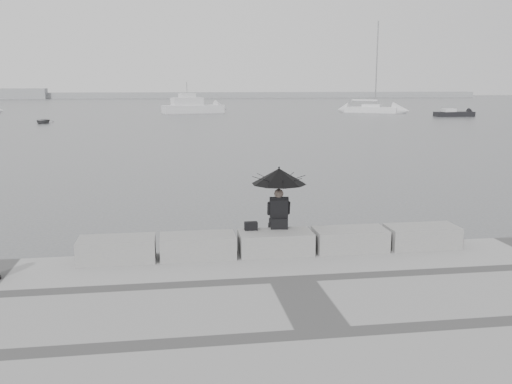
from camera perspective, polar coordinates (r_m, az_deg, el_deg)
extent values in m
plane|color=#494B4E|center=(13.20, 1.57, -7.71)|extent=(360.00, 360.00, 0.00)
cube|color=gray|center=(12.41, -13.75, -5.62)|extent=(1.60, 0.80, 0.50)
cube|color=gray|center=(12.36, -5.84, -5.41)|extent=(1.60, 0.80, 0.50)
cube|color=gray|center=(12.55, 1.96, -5.11)|extent=(1.60, 0.80, 0.50)
cube|color=gray|center=(12.97, 9.39, -4.73)|extent=(1.60, 0.80, 0.50)
cube|color=gray|center=(13.58, 16.25, -4.31)|extent=(1.60, 0.80, 0.50)
sphere|color=#726056|center=(12.68, 2.29, -0.16)|extent=(0.21, 0.21, 0.21)
cylinder|color=black|center=(12.66, 2.30, 0.14)|extent=(0.02, 0.02, 1.00)
cone|color=black|center=(12.60, 2.31, 1.60)|extent=(1.23, 1.23, 0.35)
sphere|color=black|center=(12.57, 2.32, 2.47)|extent=(0.04, 0.04, 0.04)
cube|color=black|center=(12.61, -0.51, -3.42)|extent=(0.28, 0.16, 0.18)
cube|color=gray|center=(167.36, -8.02, 9.56)|extent=(180.00, 6.00, 1.60)
cube|color=silver|center=(85.04, 11.50, 8.02)|extent=(7.58, 6.12, 0.90)
cube|color=silver|center=(85.01, 11.51, 8.43)|extent=(3.07, 2.78, 0.50)
cylinder|color=gray|center=(84.99, 11.66, 12.37)|extent=(0.16, 0.16, 12.00)
cylinder|color=gray|center=(84.99, 11.53, 8.87)|extent=(3.57, 2.40, 0.10)
cube|color=silver|center=(82.80, -6.31, 8.21)|extent=(9.00, 4.94, 1.20)
cube|color=silver|center=(82.76, -6.33, 8.97)|extent=(4.71, 3.24, 1.20)
cube|color=silver|center=(82.73, -6.34, 9.59)|extent=(2.49, 2.10, 0.60)
cylinder|color=gray|center=(82.72, -6.36, 10.35)|extent=(0.08, 0.08, 1.60)
cube|color=black|center=(77.87, 19.19, 7.33)|extent=(5.03, 1.65, 0.70)
cube|color=silver|center=(77.85, 19.22, 7.70)|extent=(1.51, 1.21, 0.50)
imported|color=slate|center=(65.16, -20.56, 6.66)|extent=(2.91, 1.50, 0.47)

